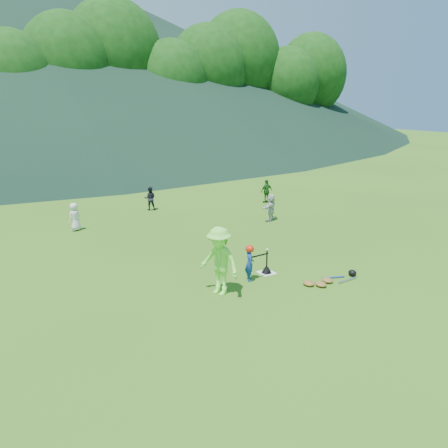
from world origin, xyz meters
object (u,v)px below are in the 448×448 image
Objects in this scene: fielder_d at (271,207)px; batting_tee at (267,269)px; fielder_b at (150,198)px; equipment_pile at (328,280)px; batter_child at (249,263)px; fielder_a at (75,217)px; fielder_c at (267,191)px; adult_coach at (219,261)px; home_plate at (266,273)px.

fielder_d is 5.95m from batting_tee.
equipment_pile is (1.23, -10.50, -0.49)m from fielder_b.
batter_child is at bearing 18.49° from fielder_d.
fielder_a is at bearing 42.70° from batter_child.
fielder_c reaches higher than fielder_b.
fielder_d is 0.64× the size of equipment_pile.
adult_coach reaches higher than fielder_c.
fielder_c reaches higher than fielder_a.
adult_coach is 8.18m from fielder_a.
batting_tee is at bearing -56.15° from batter_child.
batter_child is 8.20m from fielder_a.
fielder_c is at bearing -172.41° from fielder_b.
fielder_a is 10.14m from equipment_pile.
fielder_c is 1.01× the size of fielder_d.
home_plate is 0.12m from batting_tee.
adult_coach is at bearing 45.83° from fielder_c.
fielder_d is (3.58, 4.73, 0.57)m from home_plate.
fielder_d is at bearing 52.83° from batting_tee.
fielder_b is 5.77m from fielder_c.
fielder_c is at bearing 54.46° from home_plate.
fielder_a is 9.33m from fielder_c.
home_plate is at bearing 22.64° from fielder_d.
fielder_a is 7.95m from fielder_d.
batter_child is 0.93× the size of fielder_b.
fielder_b reaches higher than batter_child.
adult_coach is 2.14m from batting_tee.
batter_child reaches higher than batting_tee.
fielder_c is 3.41m from fielder_d.
fielder_d is (4.32, 4.91, 0.07)m from batter_child.
adult_coach is 2.69× the size of batting_tee.
batter_child is at bearing 84.77° from adult_coach.
fielder_a is at bearing 171.99° from adult_coach.
equipment_pile is at bearing 89.69° from fielder_a.
adult_coach reaches higher than batter_child.
fielder_a reaches higher than fielder_b.
batting_tee is (0.00, 0.00, 0.12)m from home_plate.
fielder_b is 5.73m from fielder_d.
home_plate is 0.25× the size of adult_coach.
fielder_a is 8.36m from batting_tee.
equipment_pile reaches higher than home_plate.
fielder_d is at bearing 55.18° from fielder_c.
batting_tee is at bearing 22.64° from fielder_d.
fielder_c is (7.34, 8.14, -0.33)m from adult_coach.
adult_coach is 10.97m from fielder_c.
batting_tee is 0.38× the size of equipment_pile.
home_plate is 9.09m from fielder_b.
adult_coach is 1.02× the size of equipment_pile.
adult_coach is at bearing -164.23° from home_plate.
adult_coach is at bearing 163.41° from equipment_pile.
fielder_d is 1.70× the size of batting_tee.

